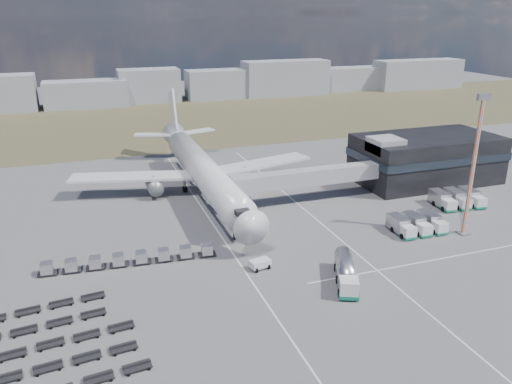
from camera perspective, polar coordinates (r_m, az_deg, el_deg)
name	(u,v)px	position (r m, az deg, el deg)	size (l,w,h in m)	color
ground	(254,263)	(74.32, -0.26, -8.14)	(420.00, 420.00, 0.00)	#565659
grass_strip	(149,120)	(176.83, -12.15, 8.01)	(420.00, 90.00, 0.01)	#443D28
lane_markings	(305,245)	(80.12, 5.68, -6.06)	(47.12, 110.00, 0.01)	silver
terminal	(426,158)	(114.31, 18.81, 3.74)	(30.40, 16.40, 11.00)	black
jet_bridge	(297,179)	(95.31, 4.75, 1.54)	(30.30, 3.80, 7.05)	#939399
airliner	(201,168)	(101.23, -6.29, 2.72)	(51.59, 64.53, 17.62)	silver
skyline	(101,83)	(212.39, -17.31, 11.80)	(323.53, 20.68, 25.75)	gray
fuel_tanker	(346,272)	(69.67, 10.25, -9.02)	(6.31, 10.13, 3.22)	silver
pushback_tug	(260,264)	(72.56, 0.46, -8.27)	(2.95, 1.66, 1.36)	silver
catering_truck	(225,180)	(106.08, -3.57, 1.35)	(4.13, 6.02, 2.56)	silver
service_trucks_near	(417,224)	(88.29, 17.90, -3.49)	(8.40, 6.44, 2.50)	silver
service_trucks_far	(457,199)	(102.48, 21.99, -0.72)	(9.19, 7.31, 2.61)	silver
uld_row	(130,259)	(75.62, -14.21, -7.41)	(25.39, 3.53, 1.71)	black
baggage_dollies	(27,363)	(60.03, -24.72, -17.35)	(24.62, 24.04, 0.70)	black
floodlight_mast	(473,167)	(86.81, 23.58, 2.67)	(2.20, 1.80, 23.33)	#C2451F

